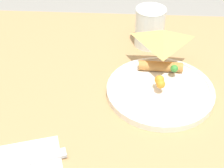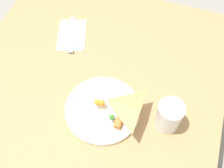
{
  "view_description": "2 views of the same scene",
  "coord_description": "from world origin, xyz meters",
  "px_view_note": "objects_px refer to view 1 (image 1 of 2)",
  "views": [
    {
      "loc": [
        -0.02,
        0.53,
        1.27
      ],
      "look_at": [
        0.01,
        -0.04,
        0.8
      ],
      "focal_mm": 55.0,
      "sensor_mm": 36.0,
      "label": 1
    },
    {
      "loc": [
        -0.48,
        -0.23,
        1.58
      ],
      "look_at": [
        -0.02,
        -0.08,
        0.81
      ],
      "focal_mm": 45.0,
      "sensor_mm": 36.0,
      "label": 2
    }
  ],
  "objects_px": {
    "milk_glass": "(150,29)",
    "butter_knife": "(22,162)",
    "napkin_folded": "(18,165)",
    "dining_table": "(115,147)",
    "plate_pizza": "(160,88)"
  },
  "relations": [
    {
      "from": "plate_pizza",
      "to": "butter_knife",
      "type": "xyz_separation_m",
      "value": [
        0.26,
        0.22,
        -0.01
      ]
    },
    {
      "from": "napkin_folded",
      "to": "butter_knife",
      "type": "height_order",
      "value": "butter_knife"
    },
    {
      "from": "plate_pizza",
      "to": "napkin_folded",
      "type": "relative_size",
      "value": 1.33
    },
    {
      "from": "plate_pizza",
      "to": "milk_glass",
      "type": "xyz_separation_m",
      "value": [
        0.02,
        -0.2,
        0.03
      ]
    },
    {
      "from": "milk_glass",
      "to": "napkin_folded",
      "type": "distance_m",
      "value": 0.5
    },
    {
      "from": "milk_glass",
      "to": "butter_knife",
      "type": "xyz_separation_m",
      "value": [
        0.24,
        0.42,
        -0.04
      ]
    },
    {
      "from": "dining_table",
      "to": "milk_glass",
      "type": "distance_m",
      "value": 0.33
    },
    {
      "from": "plate_pizza",
      "to": "butter_knife",
      "type": "relative_size",
      "value": 1.35
    },
    {
      "from": "plate_pizza",
      "to": "butter_knife",
      "type": "bearing_deg",
      "value": 40.1
    },
    {
      "from": "milk_glass",
      "to": "butter_knife",
      "type": "relative_size",
      "value": 0.59
    },
    {
      "from": "napkin_folded",
      "to": "butter_knife",
      "type": "relative_size",
      "value": 1.01
    },
    {
      "from": "dining_table",
      "to": "milk_glass",
      "type": "relative_size",
      "value": 8.84
    },
    {
      "from": "napkin_folded",
      "to": "dining_table",
      "type": "bearing_deg",
      "value": -138.87
    },
    {
      "from": "dining_table",
      "to": "milk_glass",
      "type": "xyz_separation_m",
      "value": [
        -0.08,
        -0.28,
        0.16
      ]
    },
    {
      "from": "plate_pizza",
      "to": "milk_glass",
      "type": "bearing_deg",
      "value": -83.99
    }
  ]
}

